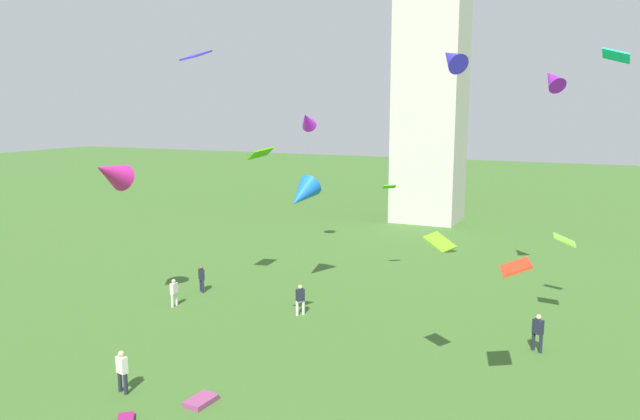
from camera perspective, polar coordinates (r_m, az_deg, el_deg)
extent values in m
cylinder|color=#1E2333|center=(37.91, -11.14, -6.92)|extent=(0.15, 0.15, 0.79)
cylinder|color=#1E2333|center=(37.58, -10.95, -7.06)|extent=(0.15, 0.15, 0.79)
cube|color=#1E2333|center=(37.55, -11.08, -5.95)|extent=(0.49, 0.45, 0.63)
sphere|color=brown|center=(37.43, -11.10, -5.32)|extent=(0.23, 0.23, 0.23)
cylinder|color=#1E2333|center=(26.09, -18.28, -15.04)|extent=(0.16, 0.16, 0.84)
cylinder|color=#1E2333|center=(25.79, -17.79, -15.31)|extent=(0.16, 0.16, 0.84)
cube|color=silver|center=(25.64, -18.13, -13.65)|extent=(0.50, 0.36, 0.66)
sphere|color=#D8AD84|center=(25.47, -18.18, -12.71)|extent=(0.24, 0.24, 0.24)
cylinder|color=silver|center=(33.06, -2.16, -9.22)|extent=(0.15, 0.15, 0.81)
cylinder|color=silver|center=(33.21, -1.57, -9.13)|extent=(0.15, 0.15, 0.81)
cube|color=#1E2333|center=(32.91, -1.87, -7.98)|extent=(0.47, 0.50, 0.64)
sphere|color=#D8AD84|center=(32.78, -1.87, -7.25)|extent=(0.24, 0.24, 0.24)
cylinder|color=silver|center=(35.34, -13.71, -8.28)|extent=(0.14, 0.14, 0.76)
cylinder|color=silver|center=(35.59, -13.35, -8.13)|extent=(0.14, 0.14, 0.76)
cube|color=silver|center=(35.27, -13.57, -7.15)|extent=(0.25, 0.42, 0.60)
sphere|color=beige|center=(35.15, -13.60, -6.51)|extent=(0.22, 0.22, 0.22)
cylinder|color=#1E2333|center=(30.29, 19.41, -11.55)|extent=(0.16, 0.16, 0.85)
cylinder|color=#1E2333|center=(30.09, 20.03, -11.74)|extent=(0.16, 0.16, 0.85)
cube|color=#1E2333|center=(29.93, 19.80, -10.28)|extent=(0.53, 0.46, 0.67)
sphere|color=#D8AD84|center=(29.78, 19.86, -9.44)|extent=(0.25, 0.25, 0.25)
cone|color=#CC2287|center=(33.25, -19.09, 3.34)|extent=(1.57, 2.50, 2.10)
cone|color=blue|center=(36.26, -1.70, 1.46)|extent=(1.87, 2.72, 2.26)
cube|color=red|center=(23.19, 17.91, -5.11)|extent=(1.34, 1.76, 0.53)
cube|color=#47B40A|center=(26.04, -5.59, 5.32)|extent=(0.98, 1.24, 0.56)
cube|color=#6FC42E|center=(33.37, 21.98, -2.63)|extent=(1.19, 1.02, 0.64)
cone|color=purple|center=(37.85, 21.00, 11.41)|extent=(1.83, 2.03, 1.65)
cube|color=#0BC3AE|center=(28.70, 26.06, 12.89)|extent=(1.11, 0.93, 0.70)
cube|color=#6BD01E|center=(24.12, 11.17, -2.98)|extent=(1.34, 1.17, 0.61)
cube|color=#46C913|center=(38.80, 6.55, 2.20)|extent=(0.93, 0.82, 0.31)
cone|color=#BC1FE5|center=(44.99, -1.21, 8.44)|extent=(1.45, 2.07, 1.75)
cube|color=#3A2ED3|center=(32.33, -11.58, 14.04)|extent=(1.17, 1.55, 0.63)
cone|color=#3026D7|center=(36.49, 12.27, 13.76)|extent=(2.34, 2.39, 1.89)
cube|color=#903E6F|center=(24.54, -11.13, -17.18)|extent=(0.91, 1.29, 0.21)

